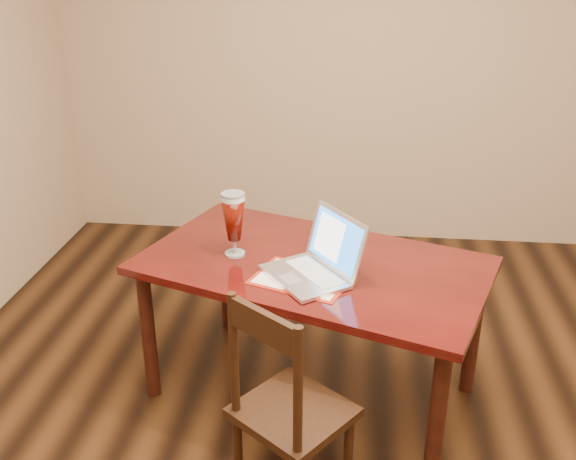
# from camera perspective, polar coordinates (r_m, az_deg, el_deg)

# --- Properties ---
(room_shell) EXTENTS (4.51, 5.01, 2.71)m
(room_shell) POSITION_cam_1_polar(r_m,az_deg,el_deg) (1.96, 11.63, 16.73)
(room_shell) COLOR tan
(room_shell) RESTS_ON ground
(dining_table) EXTENTS (1.70, 1.31, 1.00)m
(dining_table) POSITION_cam_1_polar(r_m,az_deg,el_deg) (2.89, 1.95, -4.12)
(dining_table) COLOR #4B0C0A
(dining_table) RESTS_ON ground
(dining_chair) EXTENTS (0.53, 0.52, 0.91)m
(dining_chair) POSITION_cam_1_polar(r_m,az_deg,el_deg) (2.46, -0.05, -15.70)
(dining_chair) COLOR black
(dining_chair) RESTS_ON ground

